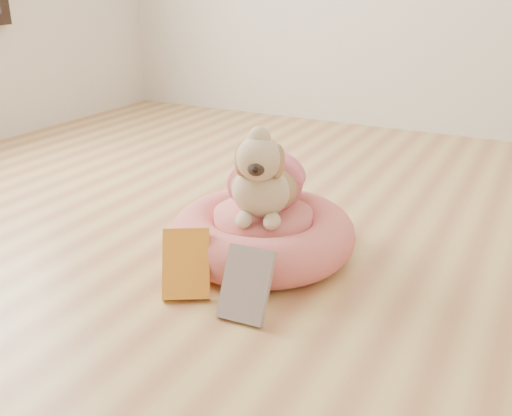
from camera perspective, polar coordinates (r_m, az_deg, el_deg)
The scene contains 5 objects.
floor at distance 1.77m, azimuth -4.90°, elevation -7.71°, with size 4.50×4.50×0.00m, color #B1774A.
pet_bed at distance 1.92m, azimuth 0.70°, elevation -2.59°, with size 0.62×0.62×0.16m.
dog at distance 1.84m, azimuth 0.89°, elevation 4.38°, with size 0.30×0.43×0.32m, color brown, non-canonical shape.
book_yellow at distance 1.70m, azimuth -6.99°, elevation -5.57°, with size 0.14×0.03×0.21m, color gold.
book_white at distance 1.57m, azimuth -0.99°, elevation -7.64°, with size 0.13×0.02×0.21m, color white.
Camera 1 is at (0.85, -1.29, 0.87)m, focal length 40.00 mm.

